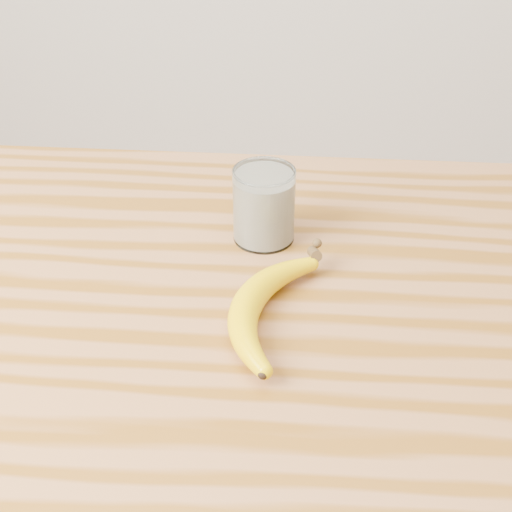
{
  "coord_description": "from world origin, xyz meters",
  "views": [
    {
      "loc": [
        0.03,
        -0.75,
        1.49
      ],
      "look_at": [
        -0.04,
        0.04,
        0.93
      ],
      "focal_mm": 50.0,
      "sensor_mm": 36.0,
      "label": 1
    }
  ],
  "objects": [
    {
      "name": "banana",
      "position": [
        -0.04,
        -0.05,
        0.92
      ],
      "size": [
        0.19,
        0.34,
        0.04
      ],
      "primitive_type": null,
      "rotation": [
        0.0,
        0.0,
        -0.23
      ],
      "color": "#DEB200",
      "rests_on": "table"
    },
    {
      "name": "smoothie_glass",
      "position": [
        -0.03,
        0.13,
        0.95
      ],
      "size": [
        0.09,
        0.09,
        0.11
      ],
      "color": "white",
      "rests_on": "table"
    },
    {
      "name": "table",
      "position": [
        0.0,
        0.0,
        0.77
      ],
      "size": [
        1.2,
        0.8,
        0.9
      ],
      "color": "#935F35",
      "rests_on": "ground"
    }
  ]
}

